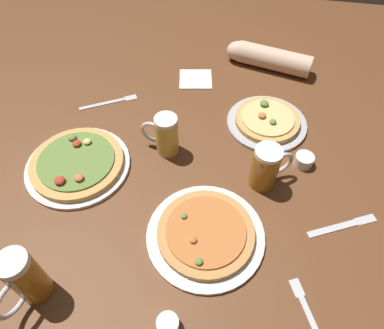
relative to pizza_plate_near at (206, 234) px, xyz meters
The scene contains 14 objects.
ground_plane 0.24m from the pizza_plate_near, 109.30° to the left, with size 2.40×2.40×0.03m, color brown.
pizza_plate_near is the anchor object (origin of this frame).
pizza_plate_far 0.48m from the pizza_plate_near, 73.06° to the left, with size 0.28×0.28×0.05m.
pizza_plate_side 0.46m from the pizza_plate_near, 159.05° to the left, with size 0.32×0.32×0.05m.
beer_mug_dark 0.45m from the pizza_plate_near, 149.74° to the right, with size 0.07×0.13×0.17m.
beer_mug_amber 0.34m from the pizza_plate_near, 121.35° to the left, with size 0.13×0.07×0.14m.
beer_mug_pale 0.26m from the pizza_plate_near, 56.14° to the left, with size 0.12×0.10×0.15m.
ramekin_sauce 0.40m from the pizza_plate_near, 49.23° to the left, with size 0.06×0.06×0.04m, color white.
ramekin_butter 0.25m from the pizza_plate_near, 101.31° to the right, with size 0.05×0.05×0.04m, color white.
napkin_folded 0.68m from the pizza_plate_near, 102.30° to the left, with size 0.13×0.12×0.01m, color white.
fork_left 0.64m from the pizza_plate_near, 132.47° to the left, with size 0.19×0.12×0.01m.
knife_right 0.38m from the pizza_plate_near, 15.14° to the left, with size 0.20×0.11×0.01m.
fork_spare 0.33m from the pizza_plate_near, 31.73° to the right, with size 0.11×0.21×0.01m.
diner_arm 0.81m from the pizza_plate_near, 81.73° to the left, with size 0.34×0.15×0.09m.
Camera 1 is at (0.12, -0.65, 0.85)m, focal length 32.30 mm.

